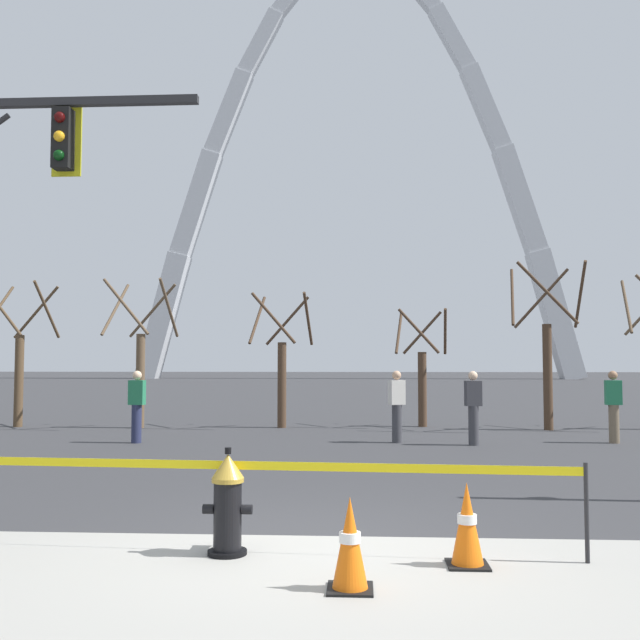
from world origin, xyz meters
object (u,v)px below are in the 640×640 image
(traffic_cone_mid_sidewalk, at_px, (467,525))
(fire_hydrant, at_px, (228,504))
(pedestrian_standing_center, at_px, (397,406))
(monument_arch, at_px, (356,186))
(pedestrian_walking_right, at_px, (473,407))
(pedestrian_walking_left, at_px, (137,406))
(pedestrian_near_trees, at_px, (614,406))
(traffic_cone_by_hydrant, at_px, (350,545))

(traffic_cone_mid_sidewalk, bearing_deg, fire_hydrant, 173.32)
(traffic_cone_mid_sidewalk, height_order, pedestrian_standing_center, pedestrian_standing_center)
(monument_arch, xyz_separation_m, pedestrian_walking_right, (2.87, -60.14, -19.96))
(traffic_cone_mid_sidewalk, relative_size, pedestrian_walking_left, 0.46)
(pedestrian_walking_left, height_order, pedestrian_near_trees, same)
(monument_arch, distance_m, pedestrian_standing_center, 63.01)
(pedestrian_walking_left, bearing_deg, pedestrian_walking_right, -0.13)
(pedestrian_near_trees, bearing_deg, pedestrian_walking_left, -176.90)
(monument_arch, height_order, pedestrian_near_trees, monument_arch)
(traffic_cone_by_hydrant, relative_size, traffic_cone_mid_sidewalk, 1.00)
(monument_arch, relative_size, pedestrian_walking_left, 29.97)
(traffic_cone_by_hydrant, height_order, pedestrian_near_trees, pedestrian_near_trees)
(monument_arch, bearing_deg, pedestrian_walking_left, -94.28)
(fire_hydrant, height_order, pedestrian_standing_center, pedestrian_standing_center)
(pedestrian_standing_center, bearing_deg, pedestrian_near_trees, 2.38)
(traffic_cone_mid_sidewalk, distance_m, pedestrian_near_trees, 10.80)
(traffic_cone_by_hydrant, bearing_deg, traffic_cone_mid_sidewalk, 35.16)
(pedestrian_walking_left, xyz_separation_m, pedestrian_standing_center, (5.75, 0.37, 0.00))
(monument_arch, bearing_deg, pedestrian_standing_center, -88.80)
(fire_hydrant, distance_m, traffic_cone_mid_sidewalk, 2.18)
(traffic_cone_mid_sidewalk, relative_size, pedestrian_standing_center, 0.46)
(pedestrian_standing_center, relative_size, pedestrian_walking_right, 1.00)
(traffic_cone_by_hydrant, relative_size, pedestrian_standing_center, 0.46)
(pedestrian_walking_right, distance_m, pedestrian_near_trees, 3.21)
(traffic_cone_by_hydrant, bearing_deg, pedestrian_walking_right, 75.74)
(pedestrian_walking_left, height_order, pedestrian_standing_center, same)
(traffic_cone_mid_sidewalk, distance_m, pedestrian_standing_center, 9.54)
(fire_hydrant, height_order, pedestrian_near_trees, pedestrian_near_trees)
(traffic_cone_mid_sidewalk, xyz_separation_m, monument_arch, (-1.38, 69.29, 20.42))
(fire_hydrant, height_order, pedestrian_walking_left, pedestrian_walking_left)
(monument_arch, height_order, pedestrian_standing_center, monument_arch)
(pedestrian_walking_right, bearing_deg, traffic_cone_mid_sidewalk, -99.27)
(traffic_cone_mid_sidewalk, bearing_deg, traffic_cone_by_hydrant, -144.84)
(pedestrian_standing_center, bearing_deg, traffic_cone_mid_sidewalk, -89.23)
(pedestrian_walking_left, relative_size, pedestrian_standing_center, 1.00)
(pedestrian_walking_left, xyz_separation_m, pedestrian_walking_right, (7.37, -0.02, 0.00))
(traffic_cone_mid_sidewalk, bearing_deg, pedestrian_near_trees, 64.45)
(monument_arch, relative_size, pedestrian_standing_center, 29.97)
(traffic_cone_by_hydrant, distance_m, pedestrian_standing_center, 10.29)
(traffic_cone_mid_sidewalk, height_order, monument_arch, monument_arch)
(pedestrian_walking_left, distance_m, pedestrian_standing_center, 5.76)
(pedestrian_standing_center, bearing_deg, traffic_cone_by_hydrant, -94.94)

